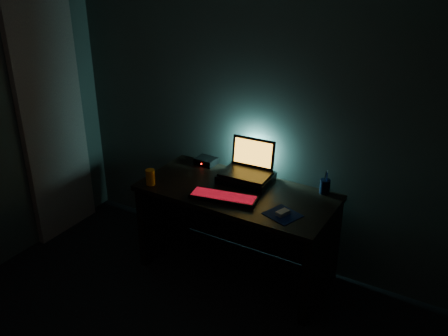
# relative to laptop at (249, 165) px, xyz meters

# --- Properties ---
(room) EXTENTS (3.50, 4.00, 2.50)m
(room) POSITION_rel_laptop_xyz_m (0.02, -1.84, 0.38)
(room) COLOR black
(room) RESTS_ON ground
(desk) EXTENTS (1.50, 0.70, 0.75)m
(desk) POSITION_rel_laptop_xyz_m (0.02, -0.17, -0.38)
(desk) COLOR black
(desk) RESTS_ON ground
(curtain) EXTENTS (0.06, 0.65, 2.30)m
(curtain) POSITION_rel_laptop_xyz_m (-1.69, -0.42, 0.28)
(curtain) COLOR beige
(curtain) RESTS_ON ground
(riser) EXTENTS (0.42, 0.32, 0.06)m
(riser) POSITION_rel_laptop_xyz_m (0.00, -0.05, -0.09)
(riser) COLOR black
(riser) RESTS_ON desk
(laptop) EXTENTS (0.39, 0.30, 0.26)m
(laptop) POSITION_rel_laptop_xyz_m (0.00, 0.00, 0.00)
(laptop) COLOR black
(laptop) RESTS_ON riser
(keyboard) EXTENTS (0.52, 0.25, 0.03)m
(keyboard) POSITION_rel_laptop_xyz_m (-0.00, -0.39, -0.11)
(keyboard) COLOR black
(keyboard) RESTS_ON desk
(mousepad) EXTENTS (0.27, 0.26, 0.00)m
(mousepad) POSITION_rel_laptop_xyz_m (0.47, -0.38, -0.12)
(mousepad) COLOR #0B1C52
(mousepad) RESTS_ON desk
(mouse) EXTENTS (0.08, 0.11, 0.03)m
(mouse) POSITION_rel_laptop_xyz_m (0.47, -0.38, -0.10)
(mouse) COLOR #A0A0A6
(mouse) RESTS_ON mousepad
(pen_cup) EXTENTS (0.10, 0.10, 0.11)m
(pen_cup) POSITION_rel_laptop_xyz_m (0.60, 0.08, -0.06)
(pen_cup) COLOR black
(pen_cup) RESTS_ON desk
(juice_glass) EXTENTS (0.08, 0.08, 0.12)m
(juice_glass) POSITION_rel_laptop_xyz_m (-0.61, -0.47, -0.06)
(juice_glass) COLOR orange
(juice_glass) RESTS_ON desk
(router) EXTENTS (0.17, 0.14, 0.06)m
(router) POSITION_rel_laptop_xyz_m (-0.44, 0.07, -0.09)
(router) COLOR black
(router) RESTS_ON desk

